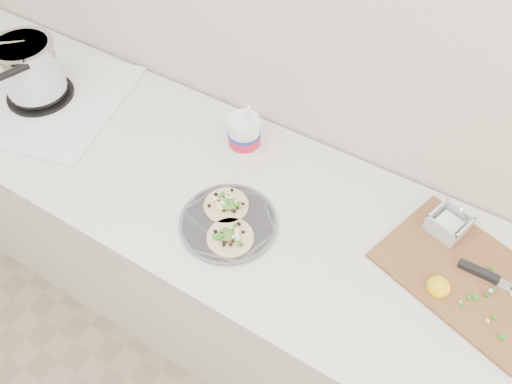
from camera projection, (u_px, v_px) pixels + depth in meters
The scene contains 5 objects.
counter at pixel (203, 248), 1.89m from camera, with size 2.44×0.66×0.90m.
stove at pixel (34, 79), 1.68m from camera, with size 0.66×0.63×0.27m.
taco_plate at pixel (228, 221), 1.40m from camera, with size 0.28×0.28×0.04m.
tub at pixel (245, 133), 1.54m from camera, with size 0.10×0.10×0.23m.
cutboard at pixel (469, 269), 1.30m from camera, with size 0.50×0.42×0.07m.
Camera 1 is at (0.71, 0.66, 2.05)m, focal length 35.00 mm.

